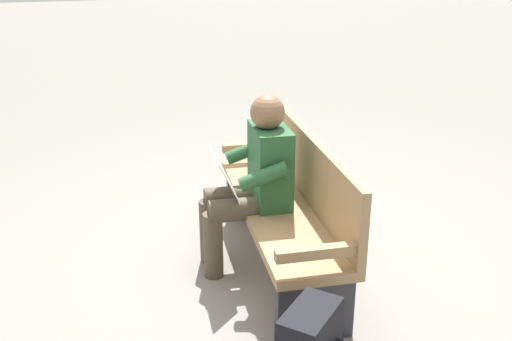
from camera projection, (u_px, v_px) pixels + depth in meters
The scene contains 3 objects.
ground_plane at pixel (278, 265), 4.01m from camera, with size 40.00×40.00×0.00m, color gray.
bench_near at pixel (290, 203), 3.86m from camera, with size 1.83×0.62×0.90m.
person_seated at pixel (253, 179), 3.81m from camera, with size 0.59×0.60×1.18m.
Camera 1 is at (-3.30, 1.15, 2.07)m, focal length 41.21 mm.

